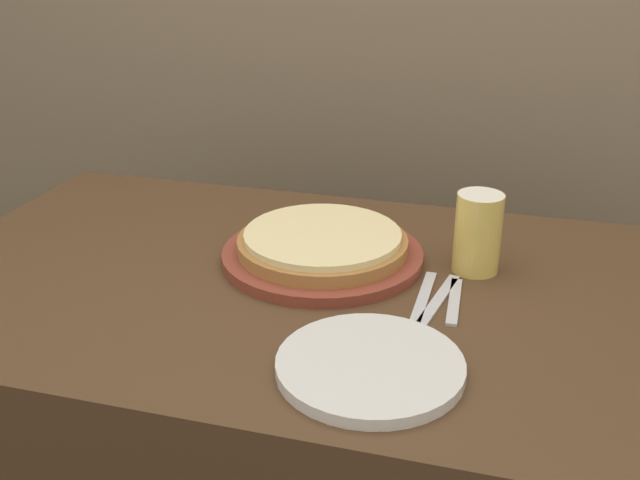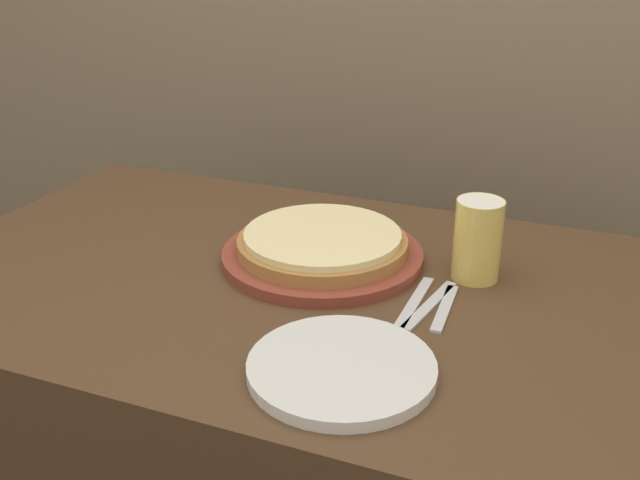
% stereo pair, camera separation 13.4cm
% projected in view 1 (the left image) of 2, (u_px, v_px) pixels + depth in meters
% --- Properties ---
extents(dining_table, '(1.39, 0.82, 0.70)m').
position_uv_depth(dining_table, '(311.00, 444.00, 1.43)').
color(dining_table, '#4C331E').
rests_on(dining_table, ground_plane).
extents(pizza_on_board, '(0.36, 0.36, 0.06)m').
position_uv_depth(pizza_on_board, '(320.00, 248.00, 1.35)').
color(pizza_on_board, brown).
rests_on(pizza_on_board, dining_table).
extents(beer_glass, '(0.08, 0.08, 0.14)m').
position_uv_depth(beer_glass, '(478.00, 230.00, 1.29)').
color(beer_glass, '#E5C65B').
rests_on(beer_glass, dining_table).
extents(dinner_plate, '(0.26, 0.26, 0.02)m').
position_uv_depth(dinner_plate, '(370.00, 366.00, 1.03)').
color(dinner_plate, silver).
rests_on(dinner_plate, dining_table).
extents(fork, '(0.02, 0.18, 0.00)m').
position_uv_depth(fork, '(423.00, 297.00, 1.22)').
color(fork, silver).
rests_on(fork, dining_table).
extents(dinner_knife, '(0.05, 0.18, 0.00)m').
position_uv_depth(dinner_knife, '(439.00, 299.00, 1.22)').
color(dinner_knife, silver).
rests_on(dinner_knife, dining_table).
extents(spoon, '(0.03, 0.16, 0.00)m').
position_uv_depth(spoon, '(454.00, 301.00, 1.21)').
color(spoon, silver).
rests_on(spoon, dining_table).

